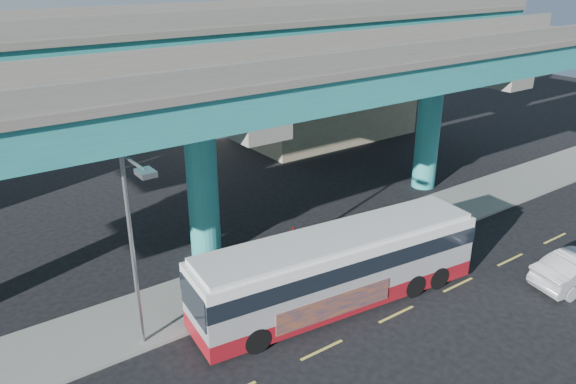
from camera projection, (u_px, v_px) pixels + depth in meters
ground at (317, 346)px, 21.62m from camera, size 120.00×120.00×0.00m
sidewalk at (243, 283)px, 25.73m from camera, size 70.00×4.00×0.15m
lane_markings at (322, 350)px, 21.39m from camera, size 58.00×0.12×0.01m
viaduct at (194, 72)px, 24.98m from camera, size 52.00×12.40×11.70m
building_beige at (316, 92)px, 47.24m from camera, size 14.00×10.23×7.00m
transit_bus at (339, 266)px, 23.67m from camera, size 13.16×4.13×3.33m
street_lamp at (135, 228)px, 19.30m from camera, size 0.50×2.55×7.84m
stop_sign at (293, 242)px, 24.95m from camera, size 0.59×0.62×2.76m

